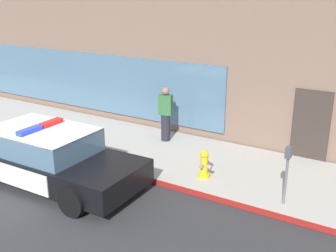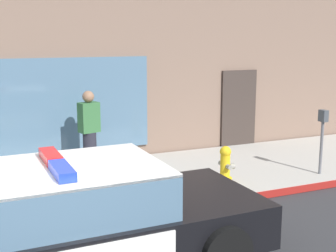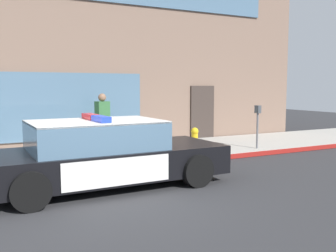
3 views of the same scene
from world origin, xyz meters
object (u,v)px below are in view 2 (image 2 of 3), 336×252
object	(u,v)px
fire_hydrant	(225,165)
parking_meter	(322,130)
police_cruiser	(70,220)
pedestrian_on_sidewalk	(89,131)

from	to	relation	value
fire_hydrant	parking_meter	distance (m)	2.19
police_cruiser	fire_hydrant	world-z (taller)	police_cruiser
pedestrian_on_sidewalk	parking_meter	size ratio (longest dim) A/B	1.28
police_cruiser	pedestrian_on_sidewalk	distance (m)	3.92
pedestrian_on_sidewalk	parking_meter	world-z (taller)	pedestrian_on_sidewalk
police_cruiser	pedestrian_on_sidewalk	world-z (taller)	pedestrian_on_sidewalk
police_cruiser	pedestrian_on_sidewalk	xyz separation A→B (m)	(1.18, 3.72, 0.33)
fire_hydrant	pedestrian_on_sidewalk	world-z (taller)	pedestrian_on_sidewalk
pedestrian_on_sidewalk	fire_hydrant	bearing A→B (deg)	36.64
police_cruiser	fire_hydrant	distance (m)	3.94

